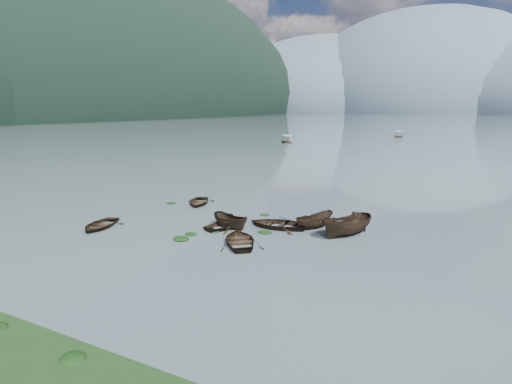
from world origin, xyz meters
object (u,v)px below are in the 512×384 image
at_px(pontoon_left, 287,143).
at_px(pontoon_centre, 398,137).
at_px(rowboat_0, 100,228).
at_px(rowboat_3, 240,244).

relative_size(pontoon_left, pontoon_centre, 0.98).
bearing_deg(rowboat_0, pontoon_centre, 71.97).
distance_m(rowboat_0, pontoon_centre, 124.30).
bearing_deg(pontoon_centre, rowboat_0, -94.69).
height_order(pontoon_left, pontoon_centre, pontoon_centre).
height_order(rowboat_0, rowboat_3, rowboat_3).
xyz_separation_m(rowboat_3, pontoon_centre, (-4.67, 122.30, 0.00)).
xyz_separation_m(rowboat_3, pontoon_left, (-30.62, 83.65, 0.00)).
bearing_deg(rowboat_0, rowboat_3, -6.45).
height_order(rowboat_0, pontoon_centre, pontoon_centre).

